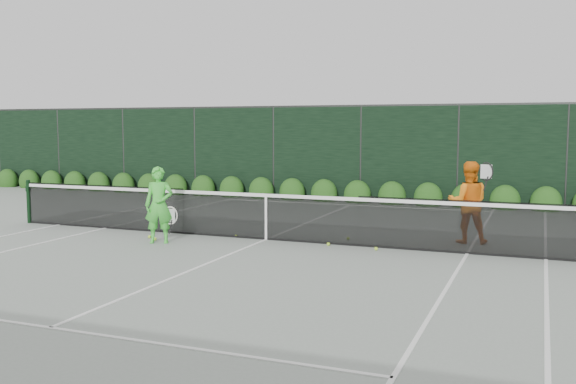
% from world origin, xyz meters
% --- Properties ---
extents(ground, '(80.00, 80.00, 0.00)m').
position_xyz_m(ground, '(0.00, 0.00, 0.00)').
color(ground, gray).
rests_on(ground, ground).
extents(tennis_net, '(12.90, 0.10, 1.07)m').
position_xyz_m(tennis_net, '(-0.02, 0.00, 0.53)').
color(tennis_net, black).
rests_on(tennis_net, ground).
extents(player_woman, '(0.69, 0.58, 1.57)m').
position_xyz_m(player_woman, '(-1.89, -1.13, 0.78)').
color(player_woman, green).
rests_on(player_woman, ground).
extents(player_man, '(0.95, 0.78, 1.68)m').
position_xyz_m(player_man, '(3.98, 1.21, 0.84)').
color(player_man, orange).
rests_on(player_man, ground).
extents(court_lines, '(11.03, 23.83, 0.01)m').
position_xyz_m(court_lines, '(0.00, 0.00, 0.01)').
color(court_lines, white).
rests_on(court_lines, ground).
extents(windscreen_fence, '(32.00, 21.07, 3.06)m').
position_xyz_m(windscreen_fence, '(0.00, -2.71, 1.51)').
color(windscreen_fence, black).
rests_on(windscreen_fence, ground).
extents(hedge_row, '(31.66, 0.65, 0.94)m').
position_xyz_m(hedge_row, '(-0.00, 7.15, 0.23)').
color(hedge_row, '#163B10').
rests_on(hedge_row, ground).
extents(tennis_balls, '(4.90, 1.62, 0.07)m').
position_xyz_m(tennis_balls, '(0.04, -0.25, 0.03)').
color(tennis_balls, '#BCED34').
rests_on(tennis_balls, ground).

